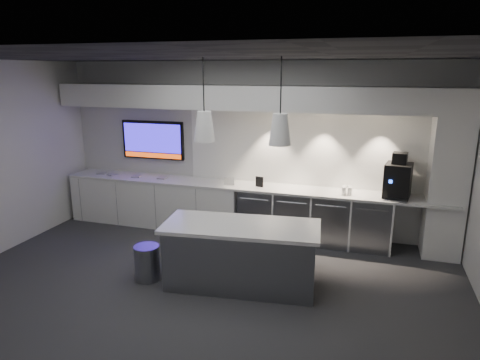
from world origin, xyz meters
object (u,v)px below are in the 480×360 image
(coffee_machine, at_px, (398,179))
(wall_tv, at_px, (153,140))
(bin, at_px, (147,263))
(island, at_px, (241,255))

(coffee_machine, bearing_deg, wall_tv, -173.82)
(bin, xyz_separation_m, coffee_machine, (3.30, 2.08, 0.94))
(wall_tv, xyz_separation_m, bin, (1.09, -2.33, -1.31))
(wall_tv, bearing_deg, coffee_machine, -3.22)
(wall_tv, xyz_separation_m, island, (2.39, -2.11, -1.12))
(island, xyz_separation_m, coffee_machine, (2.00, 1.86, 0.75))
(island, distance_m, coffee_machine, 2.84)
(island, height_order, bin, island)
(wall_tv, relative_size, island, 0.58)
(wall_tv, distance_m, coffee_machine, 4.42)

